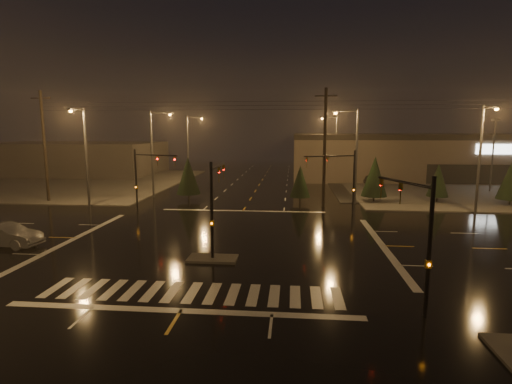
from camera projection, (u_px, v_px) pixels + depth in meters
ground at (224, 242)px, 28.29m from camera, size 140.00×140.00×0.00m
sidewalk_ne at (475, 187)px, 55.08m from camera, size 36.00×36.00×0.12m
sidewalk_nw at (63, 182)px, 60.53m from camera, size 36.00×36.00×0.12m
median_island at (213, 259)px, 24.35m from camera, size 3.00×1.60×0.15m
crosswalk at (192, 292)px, 19.44m from camera, size 15.00×2.60×0.01m
stop_bar_near at (181, 311)px, 17.47m from camera, size 16.00×0.50×0.01m
stop_bar_far at (243, 211)px, 39.12m from camera, size 16.00×0.50×0.01m
retail_building at (466, 153)px, 69.78m from camera, size 60.20×28.30×7.20m
commercial_block at (73, 158)px, 72.37m from camera, size 30.00×18.00×5.60m
signal_mast_median at (215, 197)px, 24.70m from camera, size 0.25×4.59×6.00m
signal_mast_ne at (344, 174)px, 36.82m from camera, size 4.84×1.86×6.00m
signal_mast_nw at (144, 172)px, 38.55m from camera, size 4.84×1.86×6.00m
signal_mast_se at (418, 227)px, 17.20m from camera, size 1.55×3.87×6.00m
streetlight_1 at (154, 148)px, 46.13m from camera, size 2.77×0.32×10.00m
streetlight_2 at (190, 143)px, 61.88m from camera, size 2.77×0.32×10.00m
streetlight_3 at (354, 150)px, 42.13m from camera, size 2.77×0.32×10.00m
streetlight_4 at (334, 143)px, 61.81m from camera, size 2.77×0.32×10.00m
streetlight_5 at (84, 151)px, 39.86m from camera, size 0.32×2.77×10.00m
streetlight_6 at (482, 153)px, 36.41m from camera, size 0.32×2.77×10.00m
utility_pole_0 at (44, 146)px, 43.13m from camera, size 2.20×0.32×12.00m
utility_pole_1 at (325, 147)px, 40.40m from camera, size 2.20×0.32×12.00m
conifer_0 at (375, 176)px, 43.35m from camera, size 2.77×2.77×5.03m
conifer_1 at (438, 180)px, 43.14m from camera, size 2.28×2.28×4.26m
conifer_2 at (512, 179)px, 41.33m from camera, size 2.78×2.78×5.04m
conifer_3 at (188, 176)px, 44.84m from camera, size 2.68×2.68×4.88m
conifer_4 at (300, 181)px, 42.82m from camera, size 2.18×2.18×4.10m
car_parked at (371, 180)px, 58.04m from camera, size 3.61×4.21×1.37m
car_crossing at (6, 235)px, 27.01m from camera, size 4.90×2.03×1.58m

